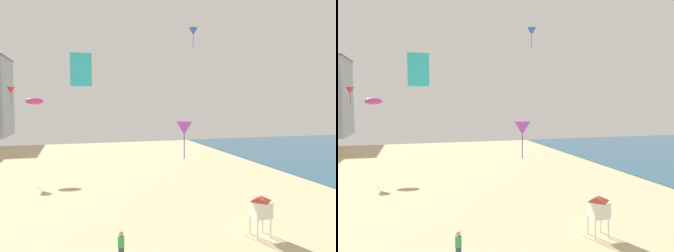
{
  "view_description": "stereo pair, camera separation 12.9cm",
  "coord_description": "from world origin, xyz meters",
  "views": [
    {
      "loc": [
        -2.8,
        -8.2,
        8.34
      ],
      "look_at": [
        3.88,
        15.13,
        6.57
      ],
      "focal_mm": 35.61,
      "sensor_mm": 36.0,
      "label": 1
    },
    {
      "loc": [
        -2.67,
        -8.23,
        8.34
      ],
      "look_at": [
        3.88,
        15.13,
        6.57
      ],
      "focal_mm": 35.61,
      "sensor_mm": 36.0,
      "label": 2
    }
  ],
  "objects": [
    {
      "name": "kite_cyan_box",
      "position": [
        -2.35,
        10.16,
        10.0
      ],
      "size": [
        1.08,
        1.08,
        1.7
      ],
      "color": "#2DB7CC"
    },
    {
      "name": "lifeguard_stand",
      "position": [
        8.28,
        9.64,
        1.84
      ],
      "size": [
        1.1,
        1.1,
        2.55
      ],
      "rotation": [
        0.0,
        0.0,
        -0.18
      ],
      "color": "white",
      "rests_on": "ground"
    },
    {
      "name": "kite_red_delta",
      "position": [
        -10.39,
        38.62,
        9.8
      ],
      "size": [
        1.01,
        1.01,
        2.3
      ],
      "color": "red"
    },
    {
      "name": "kite_flyer",
      "position": [
        -0.52,
        8.61,
        0.92
      ],
      "size": [
        0.34,
        0.34,
        1.64
      ],
      "rotation": [
        0.0,
        0.0,
        2.25
      ],
      "color": "#383D4C",
      "rests_on": "ground"
    },
    {
      "name": "kite_magenta_parafoil",
      "position": [
        -7.42,
        36.94,
        8.39
      ],
      "size": [
        2.13,
        0.59,
        0.83
      ],
      "color": "#DB3D9E"
    },
    {
      "name": "kite_blue_delta",
      "position": [
        7.99,
        21.05,
        14.77
      ],
      "size": [
        0.79,
        0.79,
        1.79
      ],
      "color": "blue"
    },
    {
      "name": "kite_purple_delta",
      "position": [
        5.38,
        15.84,
        6.32
      ],
      "size": [
        1.27,
        1.27,
        2.89
      ],
      "color": "purple"
    }
  ]
}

